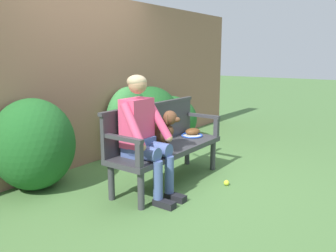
# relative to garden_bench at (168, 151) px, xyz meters

# --- Properties ---
(ground_plane) EXTENTS (40.00, 40.00, 0.00)m
(ground_plane) POSITION_rel_garden_bench_xyz_m (0.00, 0.00, -0.40)
(ground_plane) COLOR #4C753D
(brick_garden_fence) EXTENTS (8.00, 0.30, 2.35)m
(brick_garden_fence) POSITION_rel_garden_bench_xyz_m (0.00, 1.52, 0.78)
(brick_garden_fence) COLOR #936651
(brick_garden_fence) RESTS_ON ground
(hedge_bush_far_right) EXTENTS (0.82, 0.51, 1.06)m
(hedge_bush_far_right) POSITION_rel_garden_bench_xyz_m (0.61, 1.18, 0.13)
(hedge_bush_far_right) COLOR #337538
(hedge_bush_far_right) RESTS_ON ground
(hedge_bush_mid_left) EXTENTS (1.11, 0.94, 0.83)m
(hedge_bush_mid_left) POSITION_rel_garden_bench_xyz_m (1.59, 1.12, 0.02)
(hedge_bush_mid_left) COLOR #1E5B23
(hedge_bush_mid_left) RESTS_ON ground
(hedge_bush_mid_right) EXTENTS (0.99, 0.95, 1.03)m
(hedge_bush_mid_right) POSITION_rel_garden_bench_xyz_m (1.11, 1.14, 0.12)
(hedge_bush_mid_right) COLOR #194C1E
(hedge_bush_mid_right) RESTS_ON ground
(hedge_bush_far_left) EXTENTS (0.94, 0.92, 1.06)m
(hedge_bush_far_left) POSITION_rel_garden_bench_xyz_m (-1.03, 1.15, 0.13)
(hedge_bush_far_left) COLOR #1E5B23
(hedge_bush_far_left) RESTS_ON ground
(garden_bench) EXTENTS (1.67, 0.53, 0.46)m
(garden_bench) POSITION_rel_garden_bench_xyz_m (0.00, 0.00, 0.00)
(garden_bench) COLOR #38383D
(garden_bench) RESTS_ON ground
(bench_backrest) EXTENTS (1.71, 0.06, 0.50)m
(bench_backrest) POSITION_rel_garden_bench_xyz_m (0.00, 0.24, 0.31)
(bench_backrest) COLOR #38383D
(bench_backrest) RESTS_ON garden_bench
(bench_armrest_left_end) EXTENTS (0.06, 0.53, 0.28)m
(bench_armrest_left_end) POSITION_rel_garden_bench_xyz_m (-0.79, -0.09, 0.26)
(bench_armrest_left_end) COLOR #38383D
(bench_armrest_left_end) RESTS_ON garden_bench
(bench_armrest_right_end) EXTENTS (0.06, 0.53, 0.28)m
(bench_armrest_right_end) POSITION_rel_garden_bench_xyz_m (0.79, -0.09, 0.26)
(bench_armrest_right_end) COLOR #38383D
(bench_armrest_right_end) RESTS_ON garden_bench
(person_seated) EXTENTS (0.56, 0.67, 1.33)m
(person_seated) POSITION_rel_garden_bench_xyz_m (-0.48, -0.02, 0.33)
(person_seated) COLOR black
(person_seated) RESTS_ON ground
(dog_on_bench) EXTENTS (0.30, 0.45, 0.46)m
(dog_on_bench) POSITION_rel_garden_bench_xyz_m (-0.14, -0.00, 0.29)
(dog_on_bench) COLOR brown
(dog_on_bench) RESTS_ON garden_bench
(tennis_racket) EXTENTS (0.38, 0.58, 0.03)m
(tennis_racket) POSITION_rel_garden_bench_xyz_m (0.63, 0.07, 0.07)
(tennis_racket) COLOR blue
(tennis_racket) RESTS_ON garden_bench
(baseball_glove) EXTENTS (0.26, 0.22, 0.09)m
(baseball_glove) POSITION_rel_garden_bench_xyz_m (0.70, 0.09, 0.10)
(baseball_glove) COLOR brown
(baseball_glove) RESTS_ON garden_bench
(tennis_ball) EXTENTS (0.07, 0.07, 0.07)m
(tennis_ball) POSITION_rel_garden_bench_xyz_m (0.33, -0.62, -0.37)
(tennis_ball) COLOR #CCDB33
(tennis_ball) RESTS_ON ground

